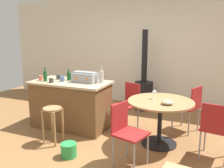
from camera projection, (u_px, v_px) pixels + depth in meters
ground_plane at (100, 143)px, 4.03m from camera, size 8.80×8.80×0.00m
back_wall at (144, 51)px, 6.06m from camera, size 8.00×0.10×2.70m
kitchen_island at (71, 104)px, 4.66m from camera, size 1.49×0.79×0.90m
wooden_stool at (53, 118)px, 3.96m from camera, size 0.30×0.30×0.61m
dining_table at (160, 111)px, 3.88m from camera, size 1.05×1.05×0.74m
folding_chair_near at (127, 129)px, 3.30m from camera, size 0.49×0.49×0.86m
folding_chair_far at (215, 127)px, 3.39m from camera, size 0.46×0.46×0.86m
folding_chair_left at (190, 105)px, 4.39m from camera, size 0.52×0.52×0.87m
folding_chair_right at (128, 102)px, 4.51m from camera, size 0.53×0.53×0.88m
wood_stove at (144, 90)px, 5.72m from camera, size 0.44×0.45×1.88m
toolbox at (85, 77)px, 4.49m from camera, size 0.45×0.27×0.20m
bottle_0 at (69, 76)px, 4.67m from camera, size 0.08×0.08×0.21m
bottle_1 at (101, 76)px, 4.41m from camera, size 0.08×0.08×0.31m
bottle_2 at (45, 76)px, 4.56m from camera, size 0.07×0.07×0.26m
cup_0 at (58, 77)px, 4.77m from camera, size 0.12×0.08×0.09m
cup_1 at (51, 80)px, 4.44m from camera, size 0.12×0.08×0.08m
cup_2 at (41, 78)px, 4.67m from camera, size 0.11×0.07×0.09m
cup_3 at (62, 79)px, 4.56m from camera, size 0.12×0.08×0.10m
wine_glass at (154, 93)px, 3.93m from camera, size 0.07×0.07×0.14m
serving_bowl at (167, 102)px, 3.64m from camera, size 0.18×0.18×0.07m
plastic_bucket at (69, 150)px, 3.57m from camera, size 0.24×0.24×0.21m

